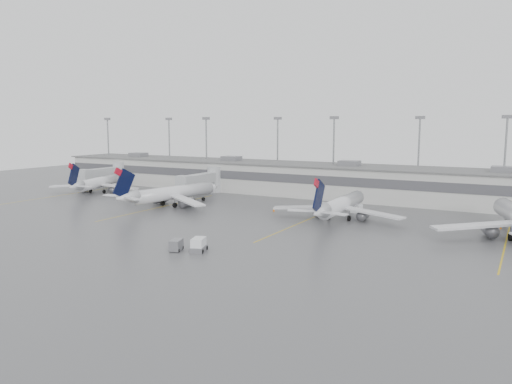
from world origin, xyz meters
The scene contains 19 objects.
ground centered at (0.00, 0.00, 0.00)m, with size 260.00×260.00×0.00m, color #4D4D4F.
terminal centered at (-0.01, 57.98, 4.17)m, with size 152.00×17.00×9.45m.
light_masts centered at (0.00, 63.75, 12.03)m, with size 142.40×8.00×20.60m.
jet_bridge_left centered at (-55.50, 45.72, 3.87)m, with size 4.00×17.20×7.00m.
jet_bridge_right centered at (-20.50, 45.72, 3.87)m, with size 4.00×17.20×7.00m.
stand_markings centered at (0.00, 24.00, 0.01)m, with size 105.25×40.00×0.01m.
jet_far_left centered at (-47.36, 33.35, 2.88)m, with size 24.31×27.69×9.25m.
jet_mid_left centered at (-16.21, 25.37, 3.06)m, with size 26.73×30.23×9.86m.
jet_mid_right centered at (22.91, 29.01, 2.96)m, with size 26.27×29.45×9.53m.
baggage_tug centered at (13.01, -4.60, 0.79)m, with size 2.86×3.60×2.03m.
baggage_cart centered at (9.81, -5.80, 0.87)m, with size 2.23×2.93×1.67m.
gse_uld_a centered at (-46.01, 39.20, 0.97)m, with size 2.74×1.83×1.94m, color white.
gse_uld_b centered at (-19.30, 35.90, 0.83)m, with size 2.35×1.57×1.66m, color white.
gse_uld_c centered at (23.23, 37.93, 0.90)m, with size 2.55×1.70×1.81m, color white.
gse_loader centered at (-28.50, 46.70, 0.92)m, with size 1.84×2.95×1.84m, color slate.
cone_a centered at (-47.23, 37.87, 0.33)m, with size 0.42×0.42×0.66m, color orange.
cone_b centered at (-28.28, 33.57, 0.39)m, with size 0.49×0.49×0.78m, color orange.
cone_c centered at (7.43, 30.85, 0.39)m, with size 0.49×0.49×0.78m, color orange.
cone_d centered at (51.16, 34.62, 0.31)m, with size 0.38×0.38×0.61m, color orange.
Camera 1 is at (55.19, -63.27, 18.78)m, focal length 35.00 mm.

